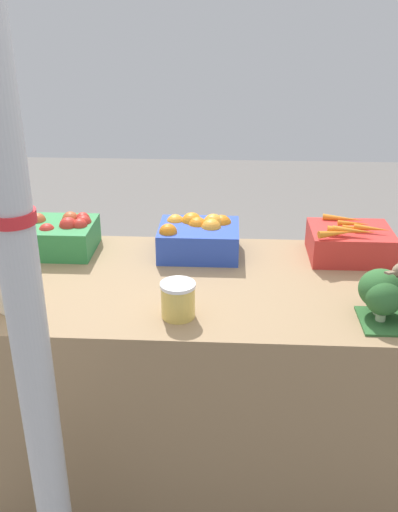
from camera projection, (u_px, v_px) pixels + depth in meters
name	position (u px, v px, depth m)	size (l,w,h in m)	color
ground_plane	(199.00, 457.00, 2.46)	(10.00, 10.00, 0.00)	slate
market_table	(199.00, 375.00, 2.29)	(1.62, 0.83, 0.85)	#937551
support_pole	(14.00, 230.00, 1.32)	(0.11, 0.11, 2.64)	#B7BABF
apple_crate	(57.00, 235.00, 2.34)	(0.32, 0.26, 0.16)	#2D8442
orange_crate	(199.00, 236.00, 2.31)	(0.32, 0.26, 0.16)	#2847B7
carrot_crate	(350.00, 242.00, 2.28)	(0.32, 0.26, 0.16)	red
broccoli_pile	(393.00, 296.00, 1.82)	(0.24, 0.20, 0.16)	#2D602D
juice_bottle_cloudy	(7.00, 278.00, 1.86)	(0.08, 0.08, 0.28)	beige
pickle_jar	(178.00, 300.00, 1.85)	(0.12, 0.12, 0.12)	#DBBC56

